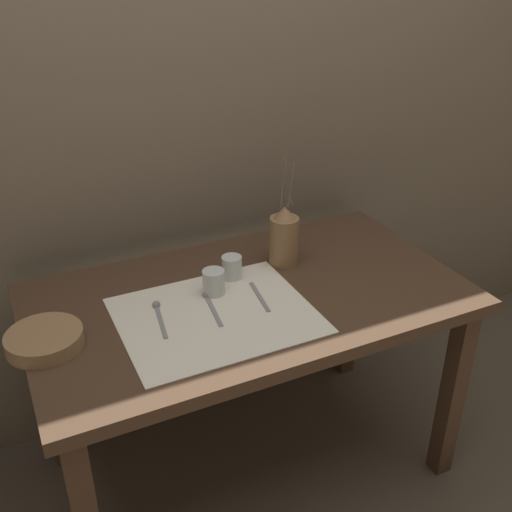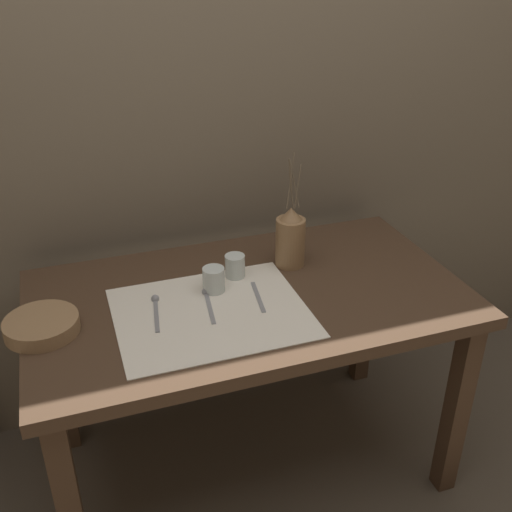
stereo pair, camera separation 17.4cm
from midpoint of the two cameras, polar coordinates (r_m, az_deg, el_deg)
The scene contains 11 objects.
ground_plane at distance 2.24m, azimuth 1.74°, elevation -19.10°, with size 12.00×12.00×0.00m, color brown.
stone_wall_back at distance 2.02m, azimuth -2.68°, elevation 15.42°, with size 7.00×0.06×2.40m.
wooden_table at distance 1.84m, azimuth 2.01°, elevation -6.01°, with size 1.29×0.73×0.70m.
linen_cloth at distance 1.69m, azimuth -1.38°, elevation -5.50°, with size 0.54×0.44×0.00m.
pitcher_with_flowers at distance 1.91m, azimuth 5.90°, elevation 1.61°, with size 0.09×0.09×0.38m.
wooden_bowl at distance 1.68m, azimuth -16.98°, elevation -6.46°, with size 0.20×0.20×0.04m.
glass_tumbler_near at distance 1.77m, azimuth -1.26°, elevation -2.34°, with size 0.07×0.07×0.08m.
glass_tumbler_far at distance 1.85m, azimuth 0.66°, elevation -1.03°, with size 0.06×0.06×0.07m.
spoon_inner at distance 1.73m, azimuth -6.72°, elevation -4.70°, with size 0.04×0.18×0.02m.
spoon_outer at distance 1.75m, azimuth -1.85°, elevation -4.05°, with size 0.04×0.18×0.02m.
fork_inner at distance 1.76m, azimuth 3.03°, elevation -3.98°, with size 0.03×0.17×0.00m.
Camera 2 is at (-0.48, -1.45, 1.64)m, focal length 42.00 mm.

